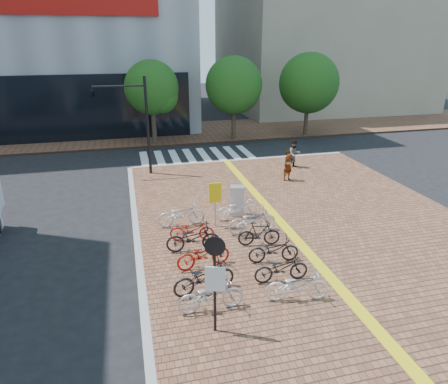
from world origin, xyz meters
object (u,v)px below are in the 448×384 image
object	(u,v)px
bike_6	(297,285)
pedestrian_b	(294,154)
bike_8	(274,250)
traffic_light_pole	(123,109)
bike_4	(192,230)
bike_9	(259,234)
notice_sign	(215,274)
bike_1	(204,277)
yellow_sign	(215,197)
bike_3	(193,238)
bike_10	(252,220)
pedestrian_a	(288,165)
bike_11	(237,209)
bike_5	(181,214)
bike_0	(211,295)
bike_7	(281,268)
utility_box	(237,201)
bike_2	(203,254)

from	to	relation	value
bike_6	pedestrian_b	distance (m)	13.29
bike_8	traffic_light_pole	xyz separation A→B (m)	(-4.63, 10.95, 3.28)
bike_4	bike_6	bearing A→B (deg)	-140.53
pedestrian_b	bike_4	bearing A→B (deg)	-136.26
bike_9	pedestrian_b	xyz separation A→B (m)	(5.19, 8.76, 0.33)
notice_sign	bike_1	bearing A→B (deg)	87.99
bike_1	bike_4	distance (m)	3.41
bike_1	bike_6	world-z (taller)	bike_1
pedestrian_b	yellow_sign	distance (m)	9.36
bike_1	yellow_sign	bearing A→B (deg)	-26.74
bike_3	bike_10	world-z (taller)	bike_10
bike_1	pedestrian_b	bearing A→B (deg)	-44.29
bike_4	pedestrian_a	xyz separation A→B (m)	(6.26, 5.63, 0.40)
bike_1	bike_9	xyz separation A→B (m)	(2.58, 2.41, -0.04)
bike_11	yellow_sign	distance (m)	1.44
bike_3	bike_4	xyz separation A→B (m)	(0.09, 0.81, -0.07)
bike_9	notice_sign	distance (m)	5.15
bike_1	bike_5	world-z (taller)	bike_1
bike_0	pedestrian_b	bearing A→B (deg)	-33.62
bike_1	pedestrian_a	distance (m)	11.12
bike_5	bike_6	distance (m)	6.41
bike_3	bike_11	size ratio (longest dim) A/B	1.08
bike_0	bike_7	size ratio (longest dim) A/B	1.08
bike_1	notice_sign	world-z (taller)	notice_sign
bike_7	utility_box	world-z (taller)	utility_box
bike_10	pedestrian_a	distance (m)	6.74
bike_0	utility_box	world-z (taller)	utility_box
yellow_sign	bike_7	bearing A→B (deg)	-75.47
utility_box	pedestrian_a	bearing A→B (deg)	43.68
bike_8	utility_box	size ratio (longest dim) A/B	1.33
pedestrian_b	yellow_sign	bearing A→B (deg)	-135.39
bike_3	bike_6	distance (m)	4.41
bike_11	bike_9	bearing A→B (deg)	-177.81
bike_6	bike_4	bearing A→B (deg)	38.27
bike_3	bike_2	bearing A→B (deg)	-168.61
notice_sign	bike_5	bearing A→B (deg)	89.38
bike_4	bike_10	xyz separation A→B (m)	(2.45, 0.09, 0.08)
bike_10	utility_box	distance (m)	1.79
bike_7	bike_3	bearing A→B (deg)	44.33
pedestrian_b	bike_0	bearing A→B (deg)	-124.77
utility_box	bike_0	bearing A→B (deg)	-112.26
bike_7	bike_6	bearing A→B (deg)	-173.13
bike_11	traffic_light_pole	xyz separation A→B (m)	(-4.37, 7.27, 3.27)
bike_2	bike_4	xyz separation A→B (m)	(-0.05, 1.99, -0.05)
bike_10	bike_8	bearing A→B (deg)	176.26
bike_7	bike_10	world-z (taller)	bike_10
bike_2	notice_sign	xyz separation A→B (m)	(-0.33, -3.23, 1.30)
bike_9	bike_4	bearing A→B (deg)	76.50
bike_0	bike_7	distance (m)	2.65
bike_4	bike_10	world-z (taller)	bike_10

